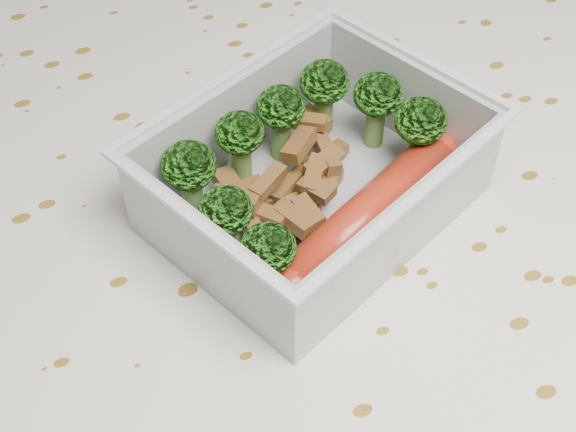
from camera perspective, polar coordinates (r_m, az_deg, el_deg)
name	(u,v)px	position (r m, az deg, el deg)	size (l,w,h in m)	color
dining_table	(292,346)	(0.47, 0.30, -9.23)	(1.40, 0.90, 0.75)	brown
tablecloth	(292,295)	(0.43, 0.32, -5.64)	(1.46, 0.96, 0.19)	silver
lunch_container	(315,183)	(0.40, 1.93, 2.36)	(0.20, 0.18, 0.06)	silver
broccoli_florets	(296,145)	(0.40, 0.56, 5.08)	(0.15, 0.12, 0.05)	#608C3F
meat_pile	(290,182)	(0.41, 0.14, 2.42)	(0.09, 0.08, 0.03)	brown
sausage	(369,216)	(0.39, 5.77, 0.00)	(0.13, 0.07, 0.02)	#AC2814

